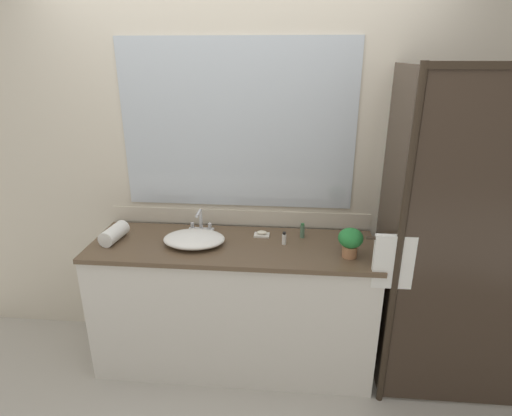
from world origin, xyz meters
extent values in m
plane|color=#B7B2A8|center=(0.00, 0.00, 0.00)|extent=(8.00, 8.00, 0.00)
cube|color=beige|center=(0.00, 0.34, 1.30)|extent=(4.40, 0.05, 2.60)
cube|color=beige|center=(0.00, 0.32, 0.96)|extent=(1.80, 0.01, 0.11)
cube|color=silver|center=(0.00, 0.31, 1.59)|extent=(1.52, 0.01, 1.08)
cube|color=silver|center=(0.00, 0.01, 0.43)|extent=(1.80, 0.56, 0.87)
cube|color=brown|center=(0.00, 0.00, 0.89)|extent=(1.80, 0.58, 0.03)
cylinder|color=#2D2319|center=(0.95, -0.27, 1.00)|extent=(0.04, 0.04, 2.00)
cube|color=#382B21|center=(1.45, -0.27, 1.00)|extent=(0.96, 0.01, 1.96)
cube|color=#382B21|center=(0.95, 0.02, 1.00)|extent=(0.01, 0.57, 1.96)
cylinder|color=#2D2319|center=(0.93, -0.26, 1.10)|extent=(0.32, 0.02, 0.02)
cube|color=white|center=(0.93, -0.26, 0.96)|extent=(0.22, 0.04, 0.32)
ellipsoid|color=white|center=(-0.24, -0.02, 0.94)|extent=(0.39, 0.29, 0.07)
cube|color=silver|center=(-0.24, 0.19, 0.91)|extent=(0.17, 0.04, 0.02)
cylinder|color=silver|center=(-0.24, 0.19, 0.98)|extent=(0.02, 0.02, 0.13)
cylinder|color=silver|center=(-0.24, 0.13, 1.05)|extent=(0.02, 0.11, 0.02)
cylinder|color=silver|center=(-0.30, 0.19, 0.94)|extent=(0.02, 0.02, 0.04)
cylinder|color=silver|center=(-0.18, 0.19, 0.94)|extent=(0.02, 0.02, 0.04)
cylinder|color=#B77A51|center=(0.71, -0.10, 0.94)|extent=(0.09, 0.09, 0.07)
ellipsoid|color=#277C37|center=(0.71, -0.10, 1.02)|extent=(0.15, 0.15, 0.12)
cube|color=silver|center=(0.17, 0.14, 0.91)|extent=(0.10, 0.07, 0.01)
ellipsoid|color=silver|center=(0.17, 0.14, 0.92)|extent=(0.07, 0.04, 0.02)
cylinder|color=white|center=(0.32, 0.03, 0.93)|extent=(0.03, 0.03, 0.07)
cylinder|color=black|center=(0.32, 0.03, 0.98)|extent=(0.02, 0.02, 0.01)
cylinder|color=#4C7056|center=(0.44, 0.14, 0.94)|extent=(0.03, 0.03, 0.09)
cylinder|color=#2D6638|center=(0.44, 0.14, 0.99)|extent=(0.02, 0.02, 0.01)
cylinder|color=white|center=(-0.76, -0.01, 0.95)|extent=(0.13, 0.23, 0.10)
camera|label=1|loc=(0.36, -2.33, 2.03)|focal=28.97mm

